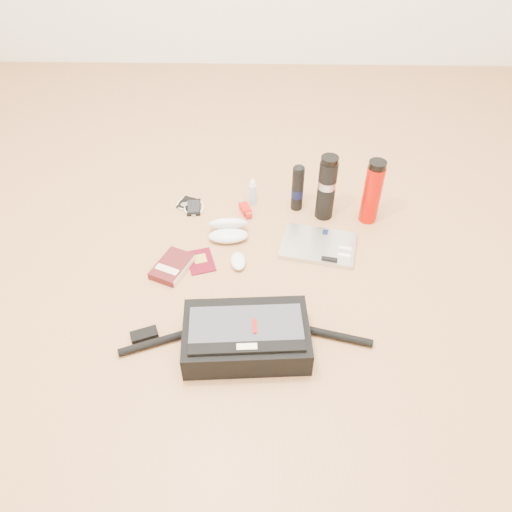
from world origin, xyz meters
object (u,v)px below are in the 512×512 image
(book, at_px, (173,267))
(thermos_black, at_px, (327,188))
(thermos_red, at_px, (372,192))
(laptop, at_px, (319,246))
(messenger_bag, at_px, (246,336))

(book, relative_size, thermos_black, 0.68)
(thermos_red, bearing_deg, thermos_black, 173.78)
(laptop, xyz_separation_m, thermos_black, (0.03, 0.21, 0.14))
(thermos_red, bearing_deg, messenger_bag, -126.33)
(laptop, distance_m, thermos_red, 0.32)
(laptop, relative_size, thermos_black, 1.12)
(messenger_bag, bearing_deg, thermos_red, 49.87)
(messenger_bag, xyz_separation_m, thermos_black, (0.31, 0.70, 0.10))
(messenger_bag, distance_m, thermos_red, 0.85)
(messenger_bag, relative_size, thermos_red, 2.94)
(book, distance_m, thermos_black, 0.71)
(messenger_bag, distance_m, thermos_black, 0.77)
(messenger_bag, xyz_separation_m, thermos_red, (0.50, 0.68, 0.09))
(laptop, relative_size, book, 1.65)
(messenger_bag, relative_size, thermos_black, 2.88)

